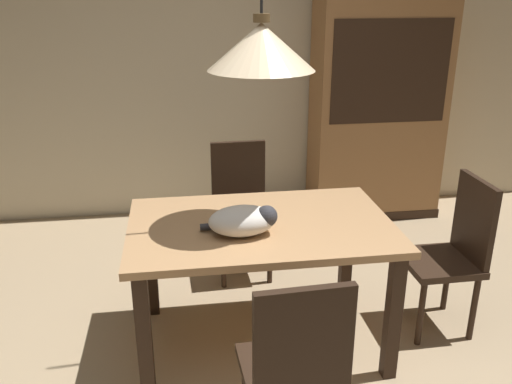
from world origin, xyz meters
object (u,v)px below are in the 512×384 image
Objects in this scene: dining_table at (261,240)px; hutch_bookcase at (377,116)px; pendant_lamp at (261,46)px; chair_far_back at (241,203)px; chair_near_front at (296,367)px; cat_sleeping at (244,220)px; chair_right_side at (454,249)px.

dining_table is 2.19m from hutch_bookcase.
pendant_lamp is at bearing -126.21° from hutch_bookcase.
chair_far_back is 0.72× the size of pendant_lamp.
chair_near_front is 2.38× the size of cat_sleeping.
pendant_lamp is at bearing 50.57° from cat_sleeping.
pendant_lamp is 0.70× the size of hutch_bookcase.
pendant_lamp reaches higher than chair_right_side.
pendant_lamp is at bearing 90.27° from chair_near_front.
chair_near_front is 0.82m from cat_sleeping.
dining_table is 0.24m from cat_sleeping.
chair_near_front is 0.50× the size of hutch_bookcase.
chair_right_side is 1.43m from chair_near_front.
cat_sleeping is (-0.11, 0.75, 0.32)m from chair_near_front.
chair_near_front is at bearing -141.99° from chair_right_side.
hutch_bookcase is at bearing 53.79° from dining_table.
dining_table is 1.08× the size of pendant_lamp.
dining_table is 0.76× the size of hutch_bookcase.
cat_sleeping is at bearing -129.43° from pendant_lamp.
dining_table is at bearing -179.97° from chair_right_side.
chair_right_side is at bearing 5.91° from cat_sleeping.
hutch_bookcase is at bearing 53.57° from cat_sleeping.
hutch_bookcase is (0.16, 1.76, 0.38)m from chair_right_side.
chair_far_back is 1.00× the size of chair_near_front.
chair_far_back and chair_near_front have the same top height.
chair_near_front is at bearing -115.94° from hutch_bookcase.
chair_near_front reaches higher than dining_table.
chair_near_front is (-1.12, -0.88, 0.00)m from chair_right_side.
hutch_bookcase reaches higher than cat_sleeping.
chair_right_side and chair_near_front have the same top height.
hutch_bookcase reaches higher than chair_far_back.
chair_far_back is at bearing 90.20° from pendant_lamp.
dining_table is 0.89m from chair_far_back.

